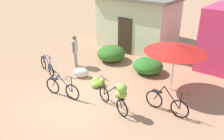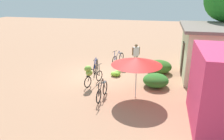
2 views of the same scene
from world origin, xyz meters
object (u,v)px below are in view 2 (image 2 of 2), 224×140
object	(u,v)px
bicycle_leftmost	(118,58)
banana_pile_on_ground	(116,74)
market_umbrella	(137,61)
building_low	(206,51)
produce_sack	(122,67)
person_vendor	(136,53)
bicycle_by_shop	(102,91)
bicycle_near_pile	(96,66)
bicycle_center_loaded	(90,73)

from	to	relation	value
bicycle_leftmost	banana_pile_on_ground	bearing A→B (deg)	8.76
bicycle_leftmost	market_umbrella	bearing A→B (deg)	20.47
bicycle_leftmost	banana_pile_on_ground	xyz separation A→B (m)	(2.69, 0.41, -0.19)
bicycle_leftmost	banana_pile_on_ground	size ratio (longest dim) A/B	2.20
building_low	bicycle_leftmost	bearing A→B (deg)	-103.97
market_umbrella	produce_sack	world-z (taller)	market_umbrella
bicycle_leftmost	produce_sack	distance (m)	1.70
banana_pile_on_ground	person_vendor	distance (m)	2.50
person_vendor	bicycle_by_shop	bearing A→B (deg)	-9.71
bicycle_near_pile	bicycle_leftmost	bearing A→B (deg)	155.10
produce_sack	person_vendor	distance (m)	1.48
bicycle_near_pile	banana_pile_on_ground	size ratio (longest dim) A/B	2.31
building_low	person_vendor	size ratio (longest dim) A/B	3.00
market_umbrella	bicycle_center_loaded	bearing A→B (deg)	-107.06
bicycle_by_shop	produce_sack	distance (m)	4.24
produce_sack	banana_pile_on_ground	bearing A→B (deg)	-10.46
bicycle_leftmost	bicycle_center_loaded	size ratio (longest dim) A/B	0.93
bicycle_near_pile	banana_pile_on_ground	distance (m)	1.53
produce_sack	person_vendor	size ratio (longest dim) A/B	0.45
building_low	bicycle_leftmost	xyz separation A→B (m)	(-1.40, -5.63, -1.20)
bicycle_leftmost	person_vendor	world-z (taller)	person_vendor
bicycle_center_loaded	banana_pile_on_ground	size ratio (longest dim) A/B	2.37
bicycle_center_loaded	produce_sack	world-z (taller)	bicycle_center_loaded
produce_sack	market_umbrella	bearing A→B (deg)	20.06
bicycle_near_pile	produce_sack	size ratio (longest dim) A/B	2.29
bicycle_near_pile	bicycle_by_shop	distance (m)	3.91
bicycle_near_pile	market_umbrella	bearing A→B (deg)	43.79
building_low	person_vendor	xyz separation A→B (m)	(-0.89, -4.29, -0.59)
bicycle_near_pile	person_vendor	xyz separation A→B (m)	(-1.66, 2.35, 0.60)
market_umbrella	bicycle_leftmost	bearing A→B (deg)	-159.53
bicycle_leftmost	bicycle_by_shop	size ratio (longest dim) A/B	0.94
person_vendor	bicycle_center_loaded	bearing A→B (deg)	-25.68
bicycle_near_pile	person_vendor	bearing A→B (deg)	125.22
bicycle_center_loaded	banana_pile_on_ground	bearing A→B (deg)	151.39
market_umbrella	bicycle_by_shop	xyz separation A→B (m)	(0.52, -1.54, -1.47)
building_low	produce_sack	size ratio (longest dim) A/B	6.73
building_low	bicycle_center_loaded	xyz separation A→B (m)	(3.11, -6.21, -0.81)
building_low	bicycle_near_pile	world-z (taller)	building_low
building_low	bicycle_by_shop	world-z (taller)	building_low
market_umbrella	banana_pile_on_ground	bearing A→B (deg)	-149.05
market_umbrella	building_low	bearing A→B (deg)	136.76
produce_sack	person_vendor	world-z (taller)	person_vendor
bicycle_leftmost	bicycle_by_shop	distance (m)	5.83
produce_sack	person_vendor	xyz separation A→B (m)	(-1.06, 0.72, 0.73)
market_umbrella	bicycle_by_shop	size ratio (longest dim) A/B	1.46
bicycle_center_loaded	person_vendor	distance (m)	4.44
bicycle_near_pile	person_vendor	size ratio (longest dim) A/B	1.02
building_low	produce_sack	xyz separation A→B (m)	(0.18, -5.01, -1.32)
building_low	person_vendor	bearing A→B (deg)	-101.66
building_low	bicycle_near_pile	size ratio (longest dim) A/B	2.94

